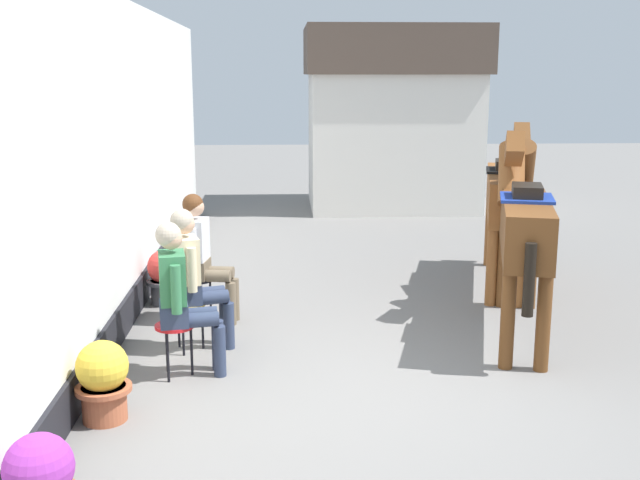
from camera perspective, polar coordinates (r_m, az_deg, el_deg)
ground_plane at (r=9.47m, az=1.90°, el=-3.89°), size 40.00×40.00×0.00m
pub_facade_wall at (r=7.85m, az=-16.00°, el=3.78°), size 0.34×14.00×3.40m
distant_cottage at (r=15.42m, az=5.33°, el=9.09°), size 3.40×2.60×3.50m
seated_visitor_near at (r=6.81m, az=-10.25°, el=-3.74°), size 0.61×0.48×1.39m
seated_visitor_middle at (r=7.43m, az=-9.37°, el=-2.35°), size 0.61×0.48×1.39m
seated_visitor_far at (r=8.28m, az=-8.69°, el=-0.82°), size 0.61×0.49×1.39m
saddled_horse_near at (r=8.07m, az=14.83°, el=1.33°), size 1.03×2.93×2.06m
saddled_horse_far at (r=9.75m, az=13.59°, el=3.23°), size 1.01×2.94×2.06m
flower_planter_inner_near at (r=6.22m, az=-15.72°, el=-9.88°), size 0.43×0.43×0.64m
flower_planter_farthest at (r=9.11m, az=-11.36°, el=-2.59°), size 0.43×0.43×0.64m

